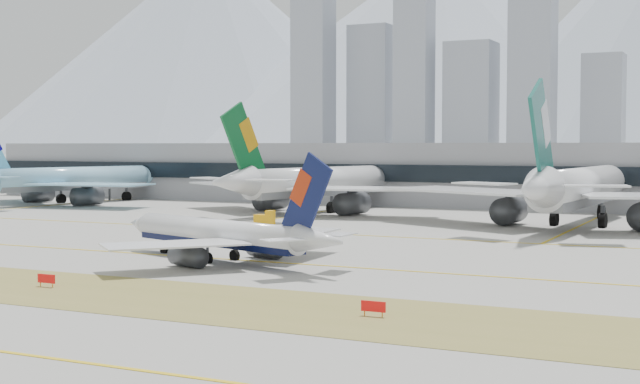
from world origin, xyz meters
The scene contains 10 objects.
ground centered at (0.00, 0.00, 0.00)m, with size 3000.00×3000.00×0.00m, color gray.
taxiing_airliner centered at (-1.84, -7.31, 3.34)m, with size 39.83×33.77×13.85m.
widebody_korean centered at (-95.31, 69.25, 5.74)m, with size 58.91×58.69×21.59m.
widebody_eva centered at (-27.91, 70.63, 6.15)m, with size 63.74×63.24×23.15m.
widebody_cathay centered at (29.05, 59.99, 6.61)m, with size 69.67×68.19×24.86m.
terminal centered at (0.00, 114.84, 7.50)m, with size 280.00×43.10×15.00m.
hold_sign_left centered at (-7.67, -32.00, 0.88)m, with size 2.20×0.15×1.35m.
hold_sign_right centered at (28.18, -32.00, 0.88)m, with size 2.20×0.15×1.35m.
gse_b centered at (-22.98, 40.56, 1.05)m, with size 3.55×2.00×2.60m.
city_skyline centered at (-106.76, 453.42, 49.80)m, with size 342.00×49.80×140.00m.
Camera 1 is at (56.39, -100.64, 14.41)m, focal length 50.00 mm.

